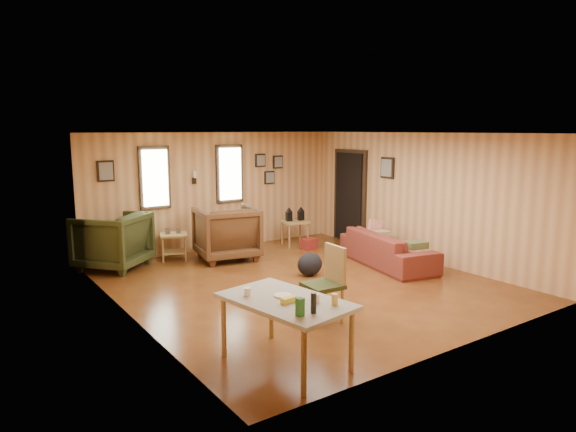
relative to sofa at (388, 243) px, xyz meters
name	(u,v)px	position (x,y,z in m)	size (l,w,h in m)	color
room	(301,207)	(-1.78, 0.25, 0.79)	(5.54, 6.04, 2.44)	brown
sofa	(388,243)	(0.00, 0.00, 0.00)	(2.11, 0.62, 0.82)	maroon
recliner_brown	(226,230)	(-2.20, 2.08, 0.15)	(1.08, 1.02, 1.12)	#4F3017
recliner_green	(112,238)	(-4.19, 2.63, 0.14)	(1.07, 1.00, 1.10)	#323A1A
end_table	(174,242)	(-3.06, 2.57, -0.06)	(0.62, 0.60, 0.63)	tan
side_table	(295,219)	(-0.47, 2.26, 0.16)	(0.63, 0.63, 0.84)	tan
cooler	(309,244)	(-0.41, 1.84, -0.30)	(0.33, 0.24, 0.22)	maroon
backpack	(310,264)	(-1.57, 0.27, -0.21)	(0.55, 0.48, 0.39)	black
sofa_pillows	(396,237)	(0.24, 0.04, 0.08)	(0.70, 1.59, 0.32)	#565F35
dining_table	(286,305)	(-3.78, -2.25, 0.24)	(1.06, 1.52, 0.92)	#9E9985
dining_chair	(328,279)	(-2.62, -1.51, 0.14)	(0.47, 0.47, 0.99)	#323A1A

